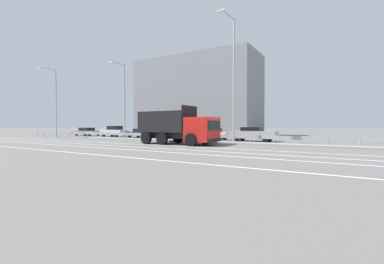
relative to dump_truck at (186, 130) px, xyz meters
The scene contains 19 objects.
ground_plane 2.67m from the dump_truck, ahead, with size 320.00×320.00×0.00m, color #605E5B.
lane_strip_0 2.35m from the dump_truck, 117.06° to the right, with size 66.69×0.16×0.01m, color silver.
lane_strip_1 4.30m from the dump_truck, 102.83° to the right, with size 66.69×0.16×0.01m, color silver.
lane_strip_2 6.11m from the dump_truck, 98.81° to the right, with size 66.69×0.16×0.01m, color silver.
lane_strip_3 9.17m from the dump_truck, 95.79° to the right, with size 66.69×0.16×0.01m, color silver.
median_island 3.70m from the dump_truck, 47.92° to the left, with size 36.68×1.10×0.18m, color gray.
median_guardrail 4.59m from the dump_truck, 58.69° to the left, with size 66.69×0.09×0.78m.
dump_truck is the anchor object (origin of this frame).
median_road_sign 5.67m from the dump_truck, 152.53° to the left, with size 0.70×0.16×2.47m.
street_lamp_0 23.77m from the dump_truck, behind, with size 0.71×2.35×9.58m.
street_lamp_1 10.87m from the dump_truck, 166.11° to the left, with size 0.71×1.96×8.72m.
street_lamp_2 6.29m from the dump_truck, 34.05° to the left, with size 0.71×2.55×10.94m.
parked_car_0 25.28m from the dump_truck, 161.27° to the left, with size 4.86×2.06×1.31m.
parked_car_1 18.86m from the dump_truck, 156.00° to the left, with size 4.16×1.88×1.59m.
parked_car_2 14.36m from the dump_truck, 147.67° to the left, with size 4.03×1.96×1.23m.
parked_car_3 10.66m from the dump_truck, 132.64° to the left, with size 4.49×1.92×1.47m.
parked_car_4 8.33m from the dump_truck, 100.63° to the left, with size 4.09×1.94×1.35m.
parked_car_5 8.51m from the dump_truck, 66.01° to the left, with size 4.82×1.90×1.47m.
background_building_0 23.28m from the dump_truck, 117.47° to the left, with size 21.05×8.96×13.14m, color gray.
Camera 1 is at (9.40, -18.36, 1.63)m, focal length 24.00 mm.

